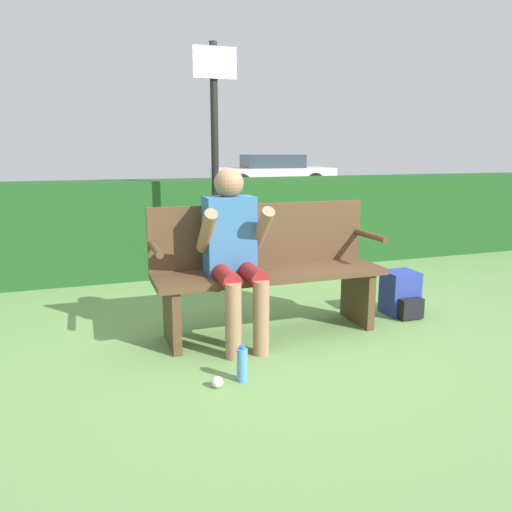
% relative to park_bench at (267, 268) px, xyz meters
% --- Properties ---
extents(ground_plane, '(40.00, 40.00, 0.00)m').
position_rel_park_bench_xyz_m(ground_plane, '(0.00, -0.07, -0.49)').
color(ground_plane, '#668E4C').
extents(hedge_back, '(12.00, 0.50, 1.05)m').
position_rel_park_bench_xyz_m(hedge_back, '(0.00, 2.07, 0.03)').
color(hedge_back, '#1E4C1E').
rests_on(hedge_back, ground).
extents(park_bench, '(1.74, 0.48, 0.97)m').
position_rel_park_bench_xyz_m(park_bench, '(0.00, 0.00, 0.00)').
color(park_bench, '#513823').
rests_on(park_bench, ground).
extents(person_seated, '(0.49, 0.58, 1.25)m').
position_rel_park_bench_xyz_m(person_seated, '(-0.30, -0.13, 0.21)').
color(person_seated, '#336699').
rests_on(person_seated, ground).
extents(backpack, '(0.26, 0.33, 0.37)m').
position_rel_park_bench_xyz_m(backpack, '(1.20, -0.02, -0.32)').
color(backpack, '#283893').
rests_on(backpack, ground).
extents(water_bottle, '(0.07, 0.07, 0.22)m').
position_rel_park_bench_xyz_m(water_bottle, '(-0.45, -0.78, -0.39)').
color(water_bottle, '#4C8CCC').
rests_on(water_bottle, ground).
extents(signpost, '(0.40, 0.09, 2.33)m').
position_rel_park_bench_xyz_m(signpost, '(-0.09, 1.18, 0.86)').
color(signpost, black).
rests_on(signpost, ground).
extents(parked_car, '(4.35, 2.13, 1.23)m').
position_rel_park_bench_xyz_m(parked_car, '(5.14, 13.31, 0.10)').
color(parked_car, silver).
rests_on(parked_car, ground).
extents(litter_crumple, '(0.07, 0.07, 0.07)m').
position_rel_park_bench_xyz_m(litter_crumple, '(-0.61, -0.81, -0.46)').
color(litter_crumple, silver).
rests_on(litter_crumple, ground).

